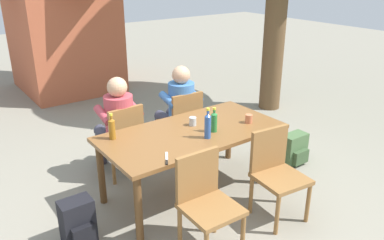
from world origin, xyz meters
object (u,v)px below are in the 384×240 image
Objects in this scene: chair_far_right at (183,121)px; person_in_plaid_shirt at (117,120)px; chair_near_left at (206,199)px; brick_kiosk at (62,20)px; chair_near_right at (276,169)px; backpack_by_far_side at (78,223)px; bottle_green at (214,121)px; bottle_amber at (112,128)px; person_in_white_shirt at (178,106)px; cup_steel at (193,121)px; backpack_by_near_side at (294,149)px; table_knife at (167,159)px; dining_table at (192,138)px; chair_far_left at (122,137)px; cup_terracotta at (249,119)px; bottle_blue at (208,125)px.

person_in_plaid_shirt is (-0.83, 0.11, 0.17)m from chair_far_right.
brick_kiosk reaches higher than chair_near_left.
backpack_by_far_side is (-1.71, 0.70, -0.29)m from chair_near_right.
bottle_green is (0.59, -1.02, 0.18)m from person_in_plaid_shirt.
chair_near_left is 3.31× the size of bottle_amber.
person_in_white_shirt is at bearing 87.21° from chair_far_right.
cup_steel is 0.23× the size of backpack_by_near_side.
bottle_green is at bearing 18.27° from table_knife.
table_knife is at bearing -22.90° from backpack_by_far_side.
chair_far_right is at bearing 50.08° from table_knife.
chair_near_right is 3.31× the size of bottle_amber.
chair_near_left is at bearing -118.51° from dining_table.
backpack_by_near_side is (1.96, 0.19, -0.55)m from table_knife.
table_knife is (-0.96, -1.15, 0.24)m from chair_far_right.
backpack_by_far_side is at bearing -146.39° from bottle_amber.
person_in_plaid_shirt reaches higher than backpack_by_near_side.
person_in_white_shirt is at bearing 90.30° from chair_near_right.
chair_far_right and chair_near_right have the same top height.
person_in_plaid_shirt reaches higher than bottle_green.
person_in_plaid_shirt is 0.93m from cup_steel.
dining_table is 1.50m from backpack_by_near_side.
person_in_white_shirt is at bearing -87.90° from brick_kiosk.
bottle_amber is (-0.32, -0.47, 0.35)m from chair_far_left.
chair_far_right is 3.38× the size of bottle_green.
person_in_white_shirt is 1.06m from bottle_green.
chair_far_left is 0.88m from cup_steel.
bottle_green is (0.59, -0.91, 0.35)m from chair_far_left.
person_in_white_shirt is 2.00m from backpack_by_far_side.
backpack_by_far_side is (-1.38, -0.18, -0.57)m from cup_steel.
chair_far_right is at bearing 102.25° from cup_terracotta.
chair_far_right is at bearing 136.28° from backpack_by_near_side.
chair_far_left reaches higher than dining_table.
dining_table is 0.67m from table_knife.
brick_kiosk reaches higher than cup_steel.
cup_terracotta is (1.04, -0.95, 0.28)m from chair_far_left.
cup_steel is at bearing -12.30° from bottle_amber.
brick_kiosk reaches higher than chair_near_right.
chair_near_left is 3.38× the size of bottle_green.
person_in_plaid_shirt is 3.79m from brick_kiosk.
person_in_plaid_shirt is 3.79× the size of bottle_blue.
chair_near_left is at bearing -129.10° from bottle_blue.
person_in_plaid_shirt reaches higher than cup_steel.
person_in_plaid_shirt is 1.19m from bottle_green.
person_in_plaid_shirt is at bearing 61.38° from bottle_amber.
chair_far_left is (-0.42, 0.77, -0.16)m from dining_table.
bottle_green is 0.76m from table_knife.
bottle_amber is 0.92m from bottle_blue.
chair_near_left reaches higher than backpack_by_near_side.
person_in_white_shirt reaches higher than chair_near_left.
person_in_white_shirt is 4.58× the size of bottle_green.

